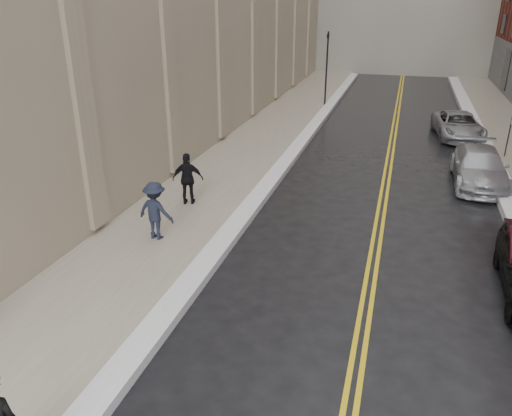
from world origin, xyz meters
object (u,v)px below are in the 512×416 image
Objects in this scene: pedestrian_c at (188,179)px; pedestrian_b at (155,211)px; car_silver_near at (480,167)px; car_silver_far at (458,125)px.

pedestrian_b is at bearing 77.84° from pedestrian_c.
car_silver_near is 2.69× the size of pedestrian_b.
car_silver_far is at bearing -143.16° from pedestrian_c.
car_silver_far is at bearing -114.19° from pedestrian_b.
pedestrian_b is at bearing -140.26° from car_silver_near.
car_silver_far is 19.60m from pedestrian_b.
car_silver_near is 2.62× the size of pedestrian_c.
pedestrian_c is at bearing -133.96° from car_silver_far.
pedestrian_b is 3.01m from pedestrian_c.
pedestrian_b is (-10.57, -8.85, 0.36)m from car_silver_near.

